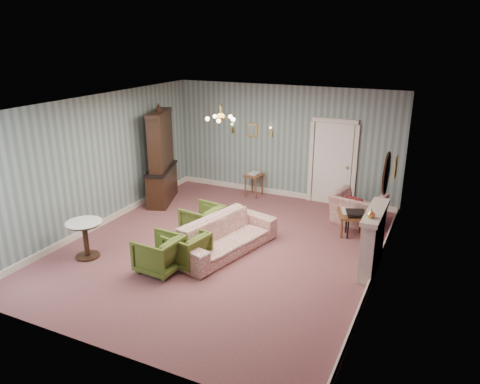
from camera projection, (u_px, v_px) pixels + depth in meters
The scene contains 27 objects.
floor at pixel (223, 248), 9.27m from camera, with size 7.00×7.00×0.00m, color brown.
ceiling at pixel (221, 104), 8.32m from camera, with size 7.00×7.00×0.00m, color white.
wall_back at pixel (284, 142), 11.78m from camera, with size 6.00×6.00×0.00m, color slate.
wall_front at pixel (95, 255), 5.81m from camera, with size 6.00×6.00×0.00m, color slate.
wall_left at pixel (100, 162), 10.00m from camera, with size 7.00×7.00×0.00m, color slate.
wall_right at pixel (382, 203), 7.59m from camera, with size 7.00×7.00×0.00m, color slate.
wall_right_floral at pixel (381, 203), 7.59m from camera, with size 7.00×7.00×0.00m, color #A2516A.
door at pixel (333, 162), 11.35m from camera, with size 1.12×0.12×2.16m, color white, non-canonical shape.
olive_chair_a at pixel (159, 252), 8.25m from camera, with size 0.73×0.68×0.75m, color #4B5C20.
olive_chair_b at pixel (187, 247), 8.49m from camera, with size 0.69×0.65×0.71m, color #4B5C20.
olive_chair_c at pixel (203, 219), 9.69m from camera, with size 0.74×0.69×0.76m, color #4B5C20.
sofa_chintz at pixel (225, 230), 8.98m from camera, with size 2.32×0.68×0.91m, color #903A40.
wingback_chair at pixel (358, 204), 10.31m from camera, with size 1.08×0.70×0.95m, color #903A40.
dresser at pixel (161, 155), 11.45m from camera, with size 0.51×1.48×2.47m, color black, non-canonical shape.
fireplace at pixel (373, 240), 8.27m from camera, with size 0.30×1.40×1.16m, color beige, non-canonical shape.
mantel_vase at pixel (371, 214), 7.72m from camera, with size 0.15×0.15×0.15m, color gold.
oval_mirror at pixel (386, 173), 7.81m from camera, with size 0.04×0.76×0.84m, color white, non-canonical shape.
framed_print at pixel (396, 167), 9.04m from camera, with size 0.04×0.34×0.42m, color gold, non-canonical shape.
coffee_table at pixel (349, 221), 9.99m from camera, with size 0.51×0.92×0.47m, color brown, non-canonical shape.
side_table_black at pixel (354, 224), 9.72m from camera, with size 0.37×0.37×0.56m, color black, non-canonical shape.
pedestal_table at pixel (86, 239), 8.77m from camera, with size 0.68×0.68×0.74m, color black, non-canonical shape.
nesting_table at pixel (254, 184), 12.13m from camera, with size 0.39×0.50×0.65m, color brown, non-canonical shape.
gilt_mirror_back at pixel (252, 130), 12.03m from camera, with size 0.28×0.06×0.36m, color gold, non-canonical shape.
sconce_left at pixel (233, 128), 12.23m from camera, with size 0.16×0.12×0.30m, color gold, non-canonical shape.
sconce_right at pixel (271, 132), 11.79m from camera, with size 0.16×0.12×0.30m, color gold, non-canonical shape.
chandelier at pixel (221, 118), 8.41m from camera, with size 0.56×0.56×0.36m, color gold, non-canonical shape.
burgundy_cushion at pixel (354, 205), 10.20m from camera, with size 0.38×0.10×0.38m, color #5C171A.
Camera 1 is at (3.89, -7.43, 4.13)m, focal length 34.25 mm.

